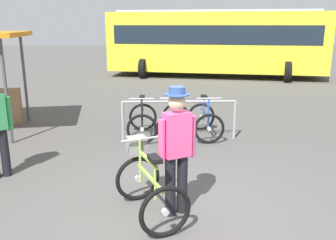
{
  "coord_description": "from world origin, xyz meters",
  "views": [
    {
      "loc": [
        -0.4,
        -4.27,
        2.47
      ],
      "look_at": [
        -0.26,
        1.18,
        1.0
      ],
      "focal_mm": 38.2,
      "sensor_mm": 36.0,
      "label": 1
    }
  ],
  "objects_px": {
    "person_with_featured_bike": "(177,147)",
    "racked_bike_blue": "(205,121)",
    "bus_distant": "(215,40)",
    "racked_bike_black": "(142,121)",
    "racked_bike_teal": "(174,121)",
    "featured_bicycle": "(148,183)"
  },
  "relations": [
    {
      "from": "racked_bike_blue",
      "to": "racked_bike_teal",
      "type": "bearing_deg",
      "value": -179.7
    },
    {
      "from": "featured_bicycle",
      "to": "person_with_featured_bike",
      "type": "relative_size",
      "value": 0.73
    },
    {
      "from": "racked_bike_teal",
      "to": "featured_bicycle",
      "type": "distance_m",
      "value": 3.41
    },
    {
      "from": "bus_distant",
      "to": "person_with_featured_bike",
      "type": "bearing_deg",
      "value": -100.7
    },
    {
      "from": "racked_bike_teal",
      "to": "racked_bike_blue",
      "type": "height_order",
      "value": "same"
    },
    {
      "from": "person_with_featured_bike",
      "to": "racked_bike_teal",
      "type": "bearing_deg",
      "value": 88.27
    },
    {
      "from": "racked_bike_black",
      "to": "person_with_featured_bike",
      "type": "xyz_separation_m",
      "value": [
        0.6,
        -3.38,
        0.58
      ]
    },
    {
      "from": "racked_bike_black",
      "to": "racked_bike_blue",
      "type": "relative_size",
      "value": 0.98
    },
    {
      "from": "person_with_featured_bike",
      "to": "bus_distant",
      "type": "bearing_deg",
      "value": 79.3
    },
    {
      "from": "racked_bike_teal",
      "to": "person_with_featured_bike",
      "type": "distance_m",
      "value": 3.43
    },
    {
      "from": "racked_bike_black",
      "to": "bus_distant",
      "type": "relative_size",
      "value": 0.11
    },
    {
      "from": "racked_bike_teal",
      "to": "featured_bicycle",
      "type": "xyz_separation_m",
      "value": [
        -0.48,
        -3.38,
        0.08
      ]
    },
    {
      "from": "racked_bike_black",
      "to": "featured_bicycle",
      "type": "relative_size",
      "value": 0.87
    },
    {
      "from": "racked_bike_blue",
      "to": "person_with_featured_bike",
      "type": "distance_m",
      "value": 3.53
    },
    {
      "from": "racked_bike_teal",
      "to": "person_with_featured_bike",
      "type": "relative_size",
      "value": 0.69
    },
    {
      "from": "featured_bicycle",
      "to": "racked_bike_black",
      "type": "bearing_deg",
      "value": 93.74
    },
    {
      "from": "racked_bike_blue",
      "to": "bus_distant",
      "type": "height_order",
      "value": "bus_distant"
    },
    {
      "from": "featured_bicycle",
      "to": "bus_distant",
      "type": "bearing_deg",
      "value": 77.7
    },
    {
      "from": "racked_bike_blue",
      "to": "bus_distant",
      "type": "distance_m",
      "value": 9.87
    },
    {
      "from": "person_with_featured_bike",
      "to": "racked_bike_blue",
      "type": "bearing_deg",
      "value": 76.66
    },
    {
      "from": "racked_bike_black",
      "to": "featured_bicycle",
      "type": "distance_m",
      "value": 3.38
    },
    {
      "from": "bus_distant",
      "to": "racked_bike_teal",
      "type": "bearing_deg",
      "value": -103.75
    }
  ]
}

